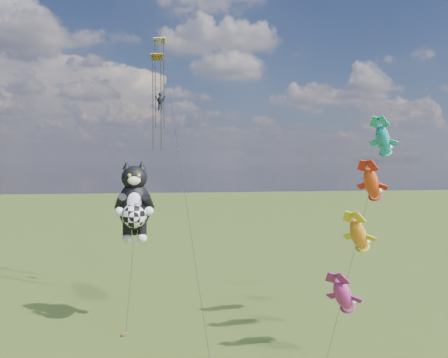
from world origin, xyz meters
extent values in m
cube|color=brown|center=(5.97, 3.59, 0.11)|extent=(0.40, 0.30, 0.22)
cylinder|color=black|center=(6.25, 4.90, 3.41)|extent=(0.61, 2.66, 6.52)
ellipsoid|color=black|center=(6.54, 6.54, 8.37)|extent=(2.67, 2.34, 3.42)
ellipsoid|color=black|center=(6.54, 6.43, 10.40)|extent=(2.10, 1.96, 1.73)
cone|color=black|center=(6.01, 6.43, 11.31)|extent=(0.70, 0.70, 0.64)
cone|color=black|center=(7.07, 6.43, 11.31)|extent=(0.70, 0.70, 0.64)
ellipsoid|color=white|center=(6.54, 5.74, 10.24)|extent=(0.97, 0.61, 0.62)
ellipsoid|color=white|center=(6.54, 5.74, 8.69)|extent=(1.13, 0.60, 1.41)
sphere|color=gold|center=(6.22, 5.66, 10.59)|extent=(0.26, 0.26, 0.26)
sphere|color=gold|center=(6.86, 5.66, 10.59)|extent=(0.26, 0.26, 0.26)
sphere|color=white|center=(5.53, 5.42, 8.10)|extent=(0.64, 0.64, 0.64)
sphere|color=white|center=(7.56, 5.42, 8.10)|extent=(0.64, 0.64, 0.64)
sphere|color=white|center=(6.01, 6.38, 6.07)|extent=(0.68, 0.68, 0.68)
sphere|color=white|center=(7.07, 6.38, 6.07)|extent=(0.68, 0.68, 0.68)
sphere|color=white|center=(6.54, 5.10, 7.84)|extent=(1.72, 1.72, 1.72)
cylinder|color=black|center=(19.90, -1.82, 7.82)|extent=(10.08, 12.25, 15.35)
ellipsoid|color=#D83391|center=(17.69, -4.51, 4.44)|extent=(2.32, 2.54, 2.51)
ellipsoid|color=red|center=(19.56, -2.23, 7.30)|extent=(2.32, 2.54, 2.51)
ellipsoid|color=orange|center=(21.44, 0.05, 10.17)|extent=(2.32, 2.54, 2.51)
ellipsoid|color=#1978BF|center=(23.31, 2.33, 13.03)|extent=(2.32, 2.54, 2.51)
cylinder|color=black|center=(9.79, 7.03, 11.79)|extent=(2.27, 16.95, 23.31)
cube|color=#23920C|center=(8.35, 12.34, 20.21)|extent=(0.97, 0.52, 0.56)
cylinder|color=black|center=(8.02, 12.34, 16.25)|extent=(0.08, 0.08, 7.91)
cylinder|color=black|center=(8.69, 12.34, 16.25)|extent=(0.08, 0.08, 7.91)
cube|color=#1E6CB9|center=(8.68, 15.49, 22.26)|extent=(1.10, 0.54, 0.58)
cylinder|color=black|center=(8.29, 15.49, 18.29)|extent=(0.08, 0.08, 7.95)
cylinder|color=black|center=(9.06, 15.49, 18.29)|extent=(0.08, 0.08, 7.95)
camera|label=1|loc=(7.23, -29.52, 11.63)|focal=40.00mm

